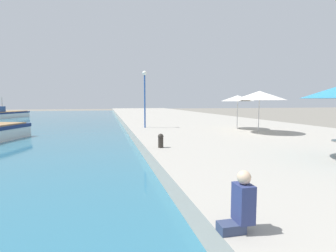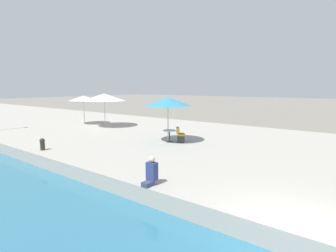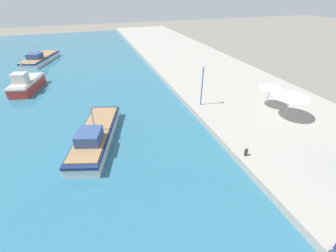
# 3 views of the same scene
# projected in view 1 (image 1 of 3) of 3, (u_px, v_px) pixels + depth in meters

# --- Properties ---
(quay_promenade) EXTENTS (16.00, 90.00, 0.66)m
(quay_promenade) POSITION_uv_depth(u_px,v_px,m) (177.00, 119.00, 37.28)
(quay_promenade) COLOR #A39E93
(quay_promenade) RESTS_ON ground_plane
(fishing_boat_far) EXTENTS (6.09, 10.28, 3.41)m
(fishing_boat_far) POSITION_uv_depth(u_px,v_px,m) (2.00, 114.00, 43.06)
(fishing_boat_far) COLOR white
(fishing_boat_far) RESTS_ON water_basin
(cafe_umbrella_white) EXTENTS (3.50, 3.50, 2.83)m
(cafe_umbrella_white) POSITION_uv_depth(u_px,v_px,m) (259.00, 96.00, 17.49)
(cafe_umbrella_white) COLOR #B7B7B7
(cafe_umbrella_white) RESTS_ON quay_promenade
(cafe_umbrella_striped) EXTENTS (2.53, 2.53, 2.59)m
(cafe_umbrella_striped) POSITION_uv_depth(u_px,v_px,m) (238.00, 98.00, 20.11)
(cafe_umbrella_striped) COLOR #B7B7B7
(cafe_umbrella_striped) RESTS_ON quay_promenade
(person_at_quay) EXTENTS (0.55, 0.36, 1.02)m
(person_at_quay) POSITION_uv_depth(u_px,v_px,m) (241.00, 205.00, 4.28)
(person_at_quay) COLOR #333D5B
(person_at_quay) RESTS_ON quay_promenade
(mooring_bollard) EXTENTS (0.26, 0.26, 0.65)m
(mooring_bollard) POSITION_uv_depth(u_px,v_px,m) (161.00, 140.00, 12.08)
(mooring_bollard) COLOR #2D2823
(mooring_bollard) RESTS_ON quay_promenade
(lamppost) EXTENTS (0.36, 0.36, 4.56)m
(lamppost) POSITION_uv_depth(u_px,v_px,m) (145.00, 89.00, 20.99)
(lamppost) COLOR #28519E
(lamppost) RESTS_ON quay_promenade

